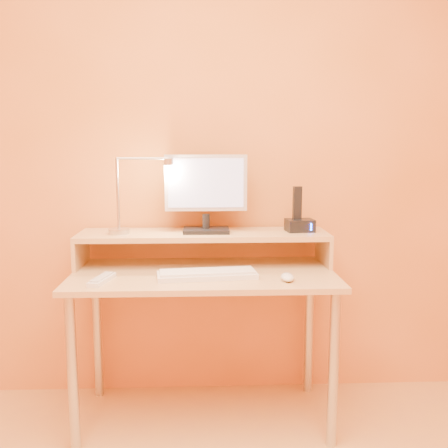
{
  "coord_description": "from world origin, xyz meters",
  "views": [
    {
      "loc": [
        -0.0,
        -1.07,
        1.29
      ],
      "look_at": [
        0.09,
        1.13,
        0.95
      ],
      "focal_mm": 40.39,
      "sensor_mm": 36.0,
      "label": 1
    }
  ],
  "objects_px": {
    "keyboard": "(207,275)",
    "phone_dock": "(300,225)",
    "lamp_base": "(119,231)",
    "remote_control": "(102,280)",
    "monitor_panel": "(206,183)",
    "mouse": "(287,277)"
  },
  "relations": [
    {
      "from": "keyboard",
      "to": "phone_dock",
      "type": "bearing_deg",
      "value": 22.67
    },
    {
      "from": "lamp_base",
      "to": "remote_control",
      "type": "bearing_deg",
      "value": -96.96
    },
    {
      "from": "monitor_panel",
      "to": "lamp_base",
      "type": "bearing_deg",
      "value": -175.17
    },
    {
      "from": "lamp_base",
      "to": "remote_control",
      "type": "distance_m",
      "value": 0.32
    },
    {
      "from": "phone_dock",
      "to": "mouse",
      "type": "height_order",
      "value": "phone_dock"
    },
    {
      "from": "lamp_base",
      "to": "monitor_panel",
      "type": "bearing_deg",
      "value": 5.52
    },
    {
      "from": "monitor_panel",
      "to": "lamp_base",
      "type": "height_order",
      "value": "monitor_panel"
    },
    {
      "from": "monitor_panel",
      "to": "keyboard",
      "type": "distance_m",
      "value": 0.47
    },
    {
      "from": "monitor_panel",
      "to": "keyboard",
      "type": "bearing_deg",
      "value": -90.32
    },
    {
      "from": "lamp_base",
      "to": "phone_dock",
      "type": "relative_size",
      "value": 0.77
    },
    {
      "from": "keyboard",
      "to": "remote_control",
      "type": "xyz_separation_m",
      "value": [
        -0.45,
        -0.05,
        -0.0
      ]
    },
    {
      "from": "remote_control",
      "to": "monitor_panel",
      "type": "bearing_deg",
      "value": 47.61
    },
    {
      "from": "lamp_base",
      "to": "keyboard",
      "type": "relative_size",
      "value": 0.23
    },
    {
      "from": "phone_dock",
      "to": "keyboard",
      "type": "relative_size",
      "value": 0.3
    },
    {
      "from": "keyboard",
      "to": "remote_control",
      "type": "distance_m",
      "value": 0.45
    },
    {
      "from": "monitor_panel",
      "to": "keyboard",
      "type": "relative_size",
      "value": 0.9
    },
    {
      "from": "phone_dock",
      "to": "remote_control",
      "type": "bearing_deg",
      "value": -168.41
    },
    {
      "from": "monitor_panel",
      "to": "lamp_base",
      "type": "distance_m",
      "value": 0.47
    },
    {
      "from": "lamp_base",
      "to": "phone_dock",
      "type": "xyz_separation_m",
      "value": [
        0.87,
        0.03,
        0.02
      ]
    },
    {
      "from": "phone_dock",
      "to": "mouse",
      "type": "bearing_deg",
      "value": -116.06
    },
    {
      "from": "lamp_base",
      "to": "mouse",
      "type": "distance_m",
      "value": 0.83
    },
    {
      "from": "phone_dock",
      "to": "remote_control",
      "type": "relative_size",
      "value": 0.68
    }
  ]
}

